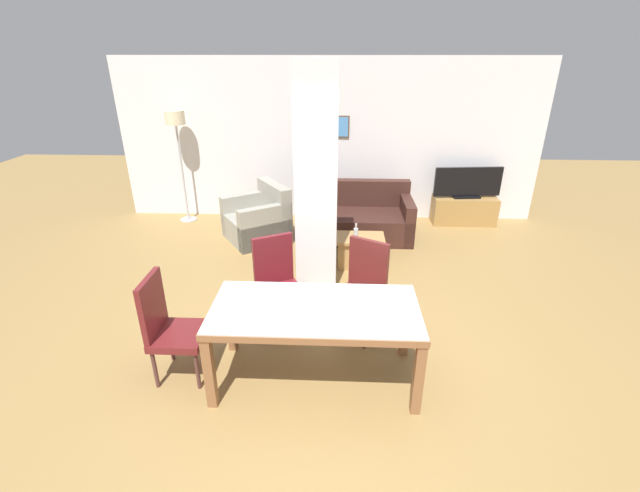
% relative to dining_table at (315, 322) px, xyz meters
% --- Properties ---
extents(ground_plane, '(18.00, 18.00, 0.00)m').
position_rel_dining_table_xyz_m(ground_plane, '(0.00, 0.00, -0.61)').
color(ground_plane, olive).
extents(back_wall, '(7.20, 0.09, 2.70)m').
position_rel_dining_table_xyz_m(back_wall, '(0.00, 4.30, 0.74)').
color(back_wall, silver).
rests_on(back_wall, ground_plane).
extents(divider_pillar, '(0.49, 0.28, 2.70)m').
position_rel_dining_table_xyz_m(divider_pillar, '(-0.08, 1.70, 0.74)').
color(divider_pillar, silver).
rests_on(divider_pillar, ground_plane).
extents(dining_table, '(1.81, 0.86, 0.76)m').
position_rel_dining_table_xyz_m(dining_table, '(0.00, 0.00, 0.00)').
color(dining_table, brown).
rests_on(dining_table, ground_plane).
extents(dining_chair_head_left, '(0.46, 0.46, 1.01)m').
position_rel_dining_table_xyz_m(dining_chair_head_left, '(-1.31, 0.00, -0.07)').
color(dining_chair_head_left, maroon).
rests_on(dining_chair_head_left, ground_plane).
extents(dining_chair_far_right, '(0.63, 0.63, 1.01)m').
position_rel_dining_table_xyz_m(dining_chair_far_right, '(0.45, 0.78, -0.07)').
color(dining_chair_far_right, maroon).
rests_on(dining_chair_far_right, ground_plane).
extents(dining_chair_far_left, '(0.62, 0.62, 1.01)m').
position_rel_dining_table_xyz_m(dining_chair_far_left, '(-0.45, 0.85, -0.07)').
color(dining_chair_far_left, maroon).
rests_on(dining_chair_far_left, ground_plane).
extents(sofa, '(1.72, 0.92, 0.85)m').
position_rel_dining_table_xyz_m(sofa, '(0.49, 3.37, -0.32)').
color(sofa, '#3A1F19').
rests_on(sofa, ground_plane).
extents(armchair, '(1.20, 1.21, 0.87)m').
position_rel_dining_table_xyz_m(armchair, '(-1.08, 3.18, -0.31)').
color(armchair, gray).
rests_on(armchair, ground_plane).
extents(coffee_table, '(0.68, 0.45, 0.43)m').
position_rel_dining_table_xyz_m(coffee_table, '(0.49, 2.31, -0.39)').
color(coffee_table, '#A97C47').
rests_on(coffee_table, ground_plane).
extents(bottle, '(0.06, 0.06, 0.24)m').
position_rel_dining_table_xyz_m(bottle, '(0.43, 2.21, -0.09)').
color(bottle, '#B2B7BC').
rests_on(bottle, coffee_table).
extents(tv_stand, '(1.08, 0.40, 0.47)m').
position_rel_dining_table_xyz_m(tv_stand, '(2.37, 4.02, -0.37)').
color(tv_stand, '#A67C40').
rests_on(tv_stand, ground_plane).
extents(tv_screen, '(1.15, 0.24, 0.52)m').
position_rel_dining_table_xyz_m(tv_screen, '(2.37, 4.02, 0.12)').
color(tv_screen, black).
rests_on(tv_screen, tv_stand).
extents(floor_lamp, '(0.32, 0.32, 1.89)m').
position_rel_dining_table_xyz_m(floor_lamp, '(-2.49, 3.95, 0.98)').
color(floor_lamp, '#B7B7BC').
rests_on(floor_lamp, ground_plane).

